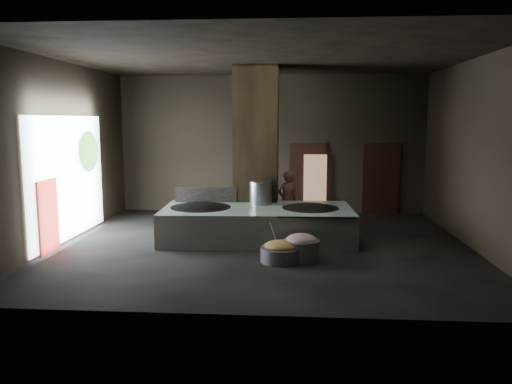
# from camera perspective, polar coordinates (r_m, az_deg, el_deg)

# --- Properties ---
(floor) EXTENTS (10.00, 9.00, 0.10)m
(floor) POSITION_cam_1_polar(r_m,az_deg,el_deg) (12.38, 0.79, -6.26)
(floor) COLOR black
(floor) RESTS_ON ground
(ceiling) EXTENTS (10.00, 9.00, 0.10)m
(ceiling) POSITION_cam_1_polar(r_m,az_deg,el_deg) (12.08, 0.84, 15.38)
(ceiling) COLOR black
(ceiling) RESTS_ON back_wall
(back_wall) EXTENTS (10.00, 0.10, 4.50)m
(back_wall) POSITION_cam_1_polar(r_m,az_deg,el_deg) (16.55, 1.75, 5.46)
(back_wall) COLOR black
(back_wall) RESTS_ON ground
(front_wall) EXTENTS (10.00, 0.10, 4.50)m
(front_wall) POSITION_cam_1_polar(r_m,az_deg,el_deg) (7.49, -1.25, 2.12)
(front_wall) COLOR black
(front_wall) RESTS_ON ground
(left_wall) EXTENTS (0.10, 9.00, 4.50)m
(left_wall) POSITION_cam_1_polar(r_m,az_deg,el_deg) (13.30, -21.52, 4.22)
(left_wall) COLOR black
(left_wall) RESTS_ON ground
(right_wall) EXTENTS (0.10, 9.00, 4.50)m
(right_wall) POSITION_cam_1_polar(r_m,az_deg,el_deg) (12.75, 24.16, 3.93)
(right_wall) COLOR black
(right_wall) RESTS_ON ground
(pillar) EXTENTS (1.20, 1.20, 4.50)m
(pillar) POSITION_cam_1_polar(r_m,az_deg,el_deg) (13.92, 0.04, 4.95)
(pillar) COLOR black
(pillar) RESTS_ON ground
(hearth_platform) EXTENTS (4.89, 2.49, 0.83)m
(hearth_platform) POSITION_cam_1_polar(r_m,az_deg,el_deg) (12.79, 0.15, -3.64)
(hearth_platform) COLOR silver
(hearth_platform) RESTS_ON ground
(platform_cap) EXTENTS (4.69, 2.25, 0.03)m
(platform_cap) POSITION_cam_1_polar(r_m,az_deg,el_deg) (12.72, 0.15, -1.88)
(platform_cap) COLOR black
(platform_cap) RESTS_ON hearth_platform
(wok_left) EXTENTS (1.51, 1.51, 0.42)m
(wok_left) POSITION_cam_1_polar(r_m,az_deg,el_deg) (12.86, -6.33, -2.11)
(wok_left) COLOR black
(wok_left) RESTS_ON hearth_platform
(wok_left_rim) EXTENTS (1.54, 1.54, 0.05)m
(wok_left_rim) POSITION_cam_1_polar(r_m,az_deg,el_deg) (12.85, -6.33, -1.80)
(wok_left_rim) COLOR black
(wok_left_rim) RESTS_ON hearth_platform
(wok_right) EXTENTS (1.41, 1.41, 0.40)m
(wok_right) POSITION_cam_1_polar(r_m,az_deg,el_deg) (12.75, 6.23, -2.20)
(wok_right) COLOR black
(wok_right) RESTS_ON hearth_platform
(wok_right_rim) EXTENTS (1.44, 1.44, 0.05)m
(wok_right_rim) POSITION_cam_1_polar(r_m,az_deg,el_deg) (12.74, 6.24, -1.89)
(wok_right_rim) COLOR black
(wok_right_rim) RESTS_ON hearth_platform
(stock_pot) EXTENTS (0.58, 0.58, 0.63)m
(stock_pot) POSITION_cam_1_polar(r_m,az_deg,el_deg) (13.20, 0.53, -0.12)
(stock_pot) COLOR #96979C
(stock_pot) RESTS_ON hearth_platform
(splash_guard) EXTENTS (1.67, 0.13, 0.42)m
(splash_guard) POSITION_cam_1_polar(r_m,az_deg,el_deg) (13.59, -5.73, -0.35)
(splash_guard) COLOR black
(splash_guard) RESTS_ON hearth_platform
(cook) EXTENTS (0.70, 0.62, 1.63)m
(cook) POSITION_cam_1_polar(r_m,az_deg,el_deg) (14.08, 3.60, -0.92)
(cook) COLOR brown
(cook) RESTS_ON ground
(veg_basin) EXTENTS (0.98, 0.98, 0.32)m
(veg_basin) POSITION_cam_1_polar(r_m,az_deg,el_deg) (10.90, 2.85, -7.13)
(veg_basin) COLOR slate
(veg_basin) RESTS_ON ground
(veg_fill) EXTENTS (0.72, 0.72, 0.22)m
(veg_fill) POSITION_cam_1_polar(r_m,az_deg,el_deg) (10.85, 2.86, -6.17)
(veg_fill) COLOR #989E4C
(veg_fill) RESTS_ON veg_basin
(ladle) EXTENTS (0.21, 0.31, 0.63)m
(ladle) POSITION_cam_1_polar(r_m,az_deg,el_deg) (10.95, 2.09, -4.96)
(ladle) COLOR #96979C
(ladle) RESTS_ON veg_basin
(meat_basin) EXTENTS (0.82, 0.82, 0.44)m
(meat_basin) POSITION_cam_1_polar(r_m,az_deg,el_deg) (11.07, 5.19, -6.60)
(meat_basin) COLOR slate
(meat_basin) RESTS_ON ground
(meat_fill) EXTENTS (0.67, 0.67, 0.26)m
(meat_fill) POSITION_cam_1_polar(r_m,az_deg,el_deg) (11.01, 5.20, -5.45)
(meat_fill) COLOR tan
(meat_fill) RESTS_ON meat_basin
(doorway_near) EXTENTS (1.18, 0.08, 2.38)m
(doorway_near) POSITION_cam_1_polar(r_m,az_deg,el_deg) (16.54, 5.88, 1.42)
(doorway_near) COLOR black
(doorway_near) RESTS_ON ground
(doorway_near_glow) EXTENTS (0.75, 0.04, 1.77)m
(doorway_near_glow) POSITION_cam_1_polar(r_m,az_deg,el_deg) (16.45, 6.76, 1.20)
(doorway_near_glow) COLOR #8C6647
(doorway_near_glow) RESTS_ON ground
(doorway_far) EXTENTS (1.18, 0.08, 2.38)m
(doorway_far) POSITION_cam_1_polar(r_m,az_deg,el_deg) (16.78, 14.10, 1.32)
(doorway_far) COLOR black
(doorway_far) RESTS_ON ground
(doorway_far_glow) EXTENTS (0.86, 0.04, 2.03)m
(doorway_far_glow) POSITION_cam_1_polar(r_m,az_deg,el_deg) (16.99, 14.03, 1.23)
(doorway_far_glow) COLOR #8C6647
(doorway_far_glow) RESTS_ON ground
(left_opening) EXTENTS (0.04, 4.20, 3.10)m
(left_opening) POSITION_cam_1_polar(r_m,az_deg,el_deg) (13.49, -20.63, 1.54)
(left_opening) COLOR white
(left_opening) RESTS_ON ground
(pavilion_sliver) EXTENTS (0.05, 0.90, 1.70)m
(pavilion_sliver) POSITION_cam_1_polar(r_m,az_deg,el_deg) (12.41, -22.66, -2.61)
(pavilion_sliver) COLOR maroon
(pavilion_sliver) RESTS_ON ground
(tree_silhouette) EXTENTS (0.28, 1.10, 1.10)m
(tree_silhouette) POSITION_cam_1_polar(r_m,az_deg,el_deg) (14.41, -18.56, 4.43)
(tree_silhouette) COLOR #194714
(tree_silhouette) RESTS_ON left_opening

